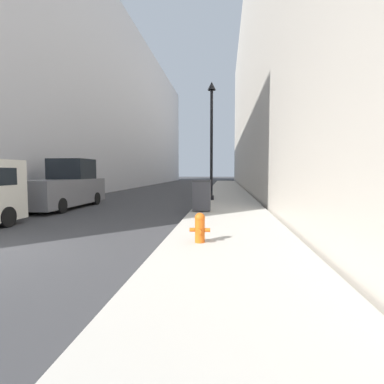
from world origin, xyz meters
TOP-DOWN VIEW (x-y plane):
  - sidewalk_right at (5.27, 18.00)m, footprint 3.16×60.00m
  - building_left_glass at (-10.50, 26.00)m, footprint 12.00×60.00m
  - building_right_stone at (12.94, 26.00)m, footprint 12.00×60.00m
  - fire_hydrant at (4.54, 1.20)m, footprint 0.46×0.35m
  - trash_bin at (4.16, 6.53)m, footprint 0.72×0.68m
  - lamppost at (4.32, 11.40)m, footprint 0.46×0.46m
  - pickup_truck at (-2.53, 8.07)m, footprint 2.01×5.43m

SIDE VIEW (x-z plane):
  - sidewalk_right at x=5.27m, z-range 0.00..0.13m
  - fire_hydrant at x=4.54m, z-range 0.15..0.82m
  - trash_bin at x=4.16m, z-range 0.15..1.41m
  - pickup_truck at x=-2.53m, z-range -0.21..2.14m
  - lamppost at x=4.32m, z-range 0.86..7.38m
  - building_left_glass at x=-10.50m, z-range 0.00..17.25m
  - building_right_stone at x=12.94m, z-range 0.00..21.12m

